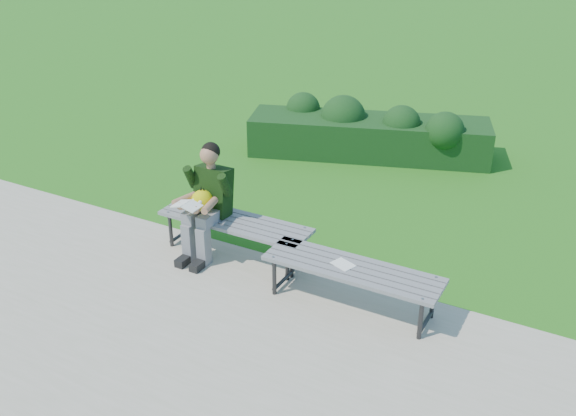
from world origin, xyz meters
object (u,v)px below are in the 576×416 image
(hedge, at_px, (368,132))
(bench_left, at_px, (235,224))
(seated_boy, at_px, (207,198))
(bench_right, at_px, (352,272))
(paper_sheet, at_px, (343,264))

(hedge, relative_size, bench_left, 2.14)
(seated_boy, bearing_deg, hedge, 83.99)
(seated_boy, bearing_deg, bench_right, -6.33)
(bench_left, xyz_separation_m, bench_right, (1.57, -0.30, 0.00))
(bench_left, relative_size, seated_boy, 1.37)
(bench_left, xyz_separation_m, seated_boy, (-0.30, -0.10, 0.30))
(bench_left, distance_m, bench_right, 1.60)
(hedge, height_order, seated_boy, seated_boy)
(hedge, height_order, bench_right, hedge)
(bench_right, xyz_separation_m, paper_sheet, (-0.10, 0.00, 0.06))
(hedge, xyz_separation_m, paper_sheet, (1.37, -4.04, 0.09))
(hedge, bearing_deg, bench_right, -69.99)
(bench_right, height_order, paper_sheet, bench_right)
(hedge, bearing_deg, seated_boy, -96.01)
(hedge, relative_size, bench_right, 2.14)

